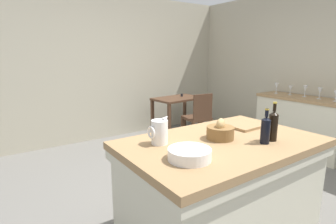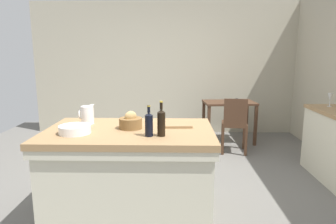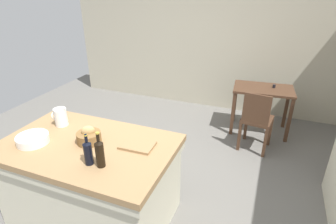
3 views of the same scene
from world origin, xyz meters
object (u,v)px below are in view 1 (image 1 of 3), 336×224
at_px(island_table, 220,185).
at_px(wine_glass_far_right, 277,86).
at_px(side_cabinet, 300,125).
at_px(wooden_chair, 199,117).
at_px(wine_bottle_amber, 265,129).
at_px(wine_glass_left, 320,91).
at_px(writing_desk, 178,104).
at_px(wine_glass_right, 290,89).
at_px(bread_basket, 220,132).
at_px(wine_bottle_dark, 273,125).
at_px(cutting_board, 246,126).
at_px(wine_glass_middle, 305,89).
at_px(wine_glass_far_left, 336,94).
at_px(wash_bowl, 190,154).
at_px(pitcher, 159,132).

distance_m(island_table, wine_glass_far_right, 2.86).
height_order(side_cabinet, wooden_chair, wooden_chair).
xyz_separation_m(wine_bottle_amber, wine_glass_left, (2.34, 0.75, 0.03)).
relative_size(writing_desk, wine_glass_right, 6.27).
relative_size(bread_basket, wine_glass_right, 1.49).
relative_size(island_table, wine_bottle_dark, 5.15).
height_order(wooden_chair, cutting_board, wooden_chair).
distance_m(wine_bottle_dark, wine_glass_far_right, 2.64).
bearing_deg(wine_glass_left, wine_glass_middle, 82.58).
xyz_separation_m(wine_glass_far_left, wine_glass_far_right, (-0.01, 0.94, 0.02)).
relative_size(writing_desk, wash_bowl, 3.24).
bearing_deg(wooden_chair, bread_basket, -126.86).
bearing_deg(cutting_board, island_table, -163.11).
xyz_separation_m(wash_bowl, cutting_board, (0.94, 0.30, -0.03)).
distance_m(wine_glass_left, wine_glass_middle, 0.24).
bearing_deg(writing_desk, pitcher, -129.41).
bearing_deg(cutting_board, wine_glass_left, 9.90).
distance_m(wash_bowl, wine_bottle_amber, 0.70).
bearing_deg(side_cabinet, wine_bottle_dark, -156.37).
bearing_deg(wine_glass_middle, pitcher, -170.22).
bearing_deg(bread_basket, side_cabinet, 15.41).
xyz_separation_m(island_table, side_cabinet, (2.53, 0.73, -0.02)).
height_order(pitcher, bread_basket, pitcher).
height_order(writing_desk, wash_bowl, wash_bowl).
bearing_deg(writing_desk, wine_glass_far_left, -63.67).
distance_m(wash_bowl, wine_glass_middle, 3.20).
bearing_deg(wine_glass_far_left, pitcher, -178.96).
bearing_deg(wine_glass_far_left, wooden_chair, 124.75).
xyz_separation_m(bread_basket, wine_glass_left, (2.55, 0.47, 0.08)).
distance_m(cutting_board, wine_glass_left, 2.13).
distance_m(island_table, wine_glass_far_left, 2.61).
relative_size(wine_glass_left, wine_glass_far_right, 0.94).
distance_m(wine_glass_middle, wine_glass_right, 0.24).
bearing_deg(wine_glass_far_right, wine_glass_left, -88.29).
bearing_deg(wine_bottle_amber, cutting_board, 56.91).
bearing_deg(wine_glass_left, wine_bottle_dark, -161.66).
height_order(side_cabinet, bread_basket, bread_basket).
distance_m(writing_desk, wine_glass_far_right, 1.76).
bearing_deg(wash_bowl, wine_glass_far_right, 24.54).
relative_size(wine_bottle_dark, wine_bottle_amber, 1.13).
distance_m(side_cabinet, wooden_chair, 1.62).
relative_size(wine_bottle_dark, wine_glass_right, 2.10).
bearing_deg(wine_glass_right, writing_desk, 126.69).
xyz_separation_m(wash_bowl, wine_glass_left, (3.03, 0.67, 0.10)).
relative_size(pitcher, wash_bowl, 0.79).
distance_m(wine_bottle_amber, wine_glass_left, 2.46).
xyz_separation_m(pitcher, wine_glass_far_right, (3.00, 0.99, 0.05)).
distance_m(wooden_chair, wash_bowl, 2.83).
distance_m(wine_glass_far_left, wine_glass_left, 0.23).
distance_m(cutting_board, wine_glass_right, 2.27).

